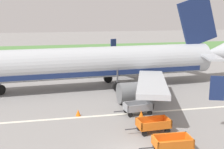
% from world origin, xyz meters
% --- Properties ---
extents(grass_strip, '(220.00, 28.00, 0.06)m').
position_xyz_m(grass_strip, '(0.00, 48.02, 0.03)').
color(grass_strip, '#518442').
rests_on(grass_strip, ground).
extents(apron_stripe, '(120.00, 0.36, 0.01)m').
position_xyz_m(apron_stripe, '(0.00, 7.38, 0.01)').
color(apron_stripe, silver).
rests_on(apron_stripe, ground).
extents(airplane, '(37.65, 30.24, 11.34)m').
position_xyz_m(airplane, '(0.55, 16.94, 3.05)').
color(airplane, '#B2B7BC').
rests_on(airplane, ground).
extents(baggage_cart_second_in_row, '(3.57, 1.48, 1.07)m').
position_xyz_m(baggage_cart_second_in_row, '(2.45, -0.22, 0.60)').
color(baggage_cart_second_in_row, orange).
rests_on(baggage_cart_second_in_row, ground).
extents(baggage_cart_third_in_row, '(3.59, 1.54, 1.07)m').
position_xyz_m(baggage_cart_third_in_row, '(2.32, 3.10, 0.60)').
color(baggage_cart_third_in_row, orange).
rests_on(baggage_cart_third_in_row, ground).
extents(baggage_cart_fourth_in_row, '(3.60, 1.63, 1.07)m').
position_xyz_m(baggage_cart_fourth_in_row, '(2.30, 7.16, 0.60)').
color(baggage_cart_fourth_in_row, gray).
rests_on(baggage_cart_fourth_in_row, ground).
extents(traffic_cone_near_plane, '(0.45, 0.45, 0.59)m').
position_xyz_m(traffic_cone_near_plane, '(-3.06, 7.78, 0.30)').
color(traffic_cone_near_plane, orange).
rests_on(traffic_cone_near_plane, ground).
extents(traffic_cone_mid_apron, '(0.47, 0.47, 0.62)m').
position_xyz_m(traffic_cone_mid_apron, '(2.37, 6.29, 0.31)').
color(traffic_cone_mid_apron, orange).
rests_on(traffic_cone_mid_apron, ground).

